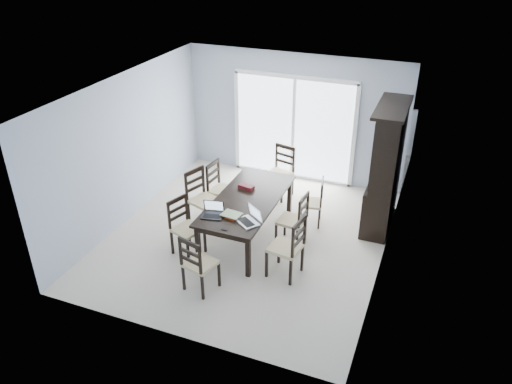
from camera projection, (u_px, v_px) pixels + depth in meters
floor at (248, 236)px, 8.59m from camera, size 5.00×5.00×0.00m
ceiling at (246, 89)px, 7.34m from camera, size 5.00×5.00×0.00m
back_wall at (294, 118)px, 10.01m from camera, size 4.50×0.02×2.60m
wall_left at (128, 148)px, 8.69m from camera, size 0.02×5.00×2.60m
wall_right at (390, 193)px, 7.24m from camera, size 0.02×5.00×2.60m
balcony at (305, 159)px, 11.47m from camera, size 4.50×2.00×0.10m
railing at (318, 120)px, 12.00m from camera, size 4.50×0.06×1.10m
dining_table at (247, 202)px, 8.27m from camera, size 1.00×2.20×0.75m
china_hutch at (385, 170)px, 8.45m from camera, size 0.50×1.38×2.20m
sliding_door at (294, 128)px, 10.09m from camera, size 2.52×0.05×2.18m
chair_left_near at (183, 220)px, 7.95m from camera, size 0.54×0.53×1.10m
chair_left_mid at (200, 192)px, 8.69m from camera, size 0.58×0.57×1.18m
chair_left_far at (219, 182)px, 9.05m from camera, size 0.48×0.47×1.14m
chair_right_near at (291, 241)px, 7.34m from camera, size 0.52×0.51×1.19m
chair_right_mid at (297, 215)px, 8.09m from camera, size 0.46×0.45×1.10m
chair_right_far at (316, 197)px, 8.71m from camera, size 0.46×0.45×1.01m
chair_end_near at (196, 259)px, 7.05m from camera, size 0.50×0.51×1.08m
chair_end_far at (282, 166)px, 9.63m from camera, size 0.53×0.54×1.16m
laptop_dark at (212, 214)px, 7.70m from camera, size 0.36×0.29×0.22m
laptop_silver at (247, 219)px, 7.54m from camera, size 0.44×0.41×0.25m
book_stack at (231, 215)px, 7.72m from camera, size 0.33×0.27×0.05m
cell_phone at (224, 229)px, 7.40m from camera, size 0.10×0.05×0.01m
game_box at (246, 187)px, 8.52m from camera, size 0.28×0.17×0.07m
hot_tub at (272, 133)px, 11.53m from camera, size 2.05×1.91×0.90m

